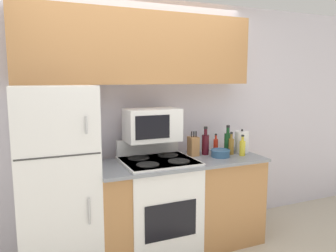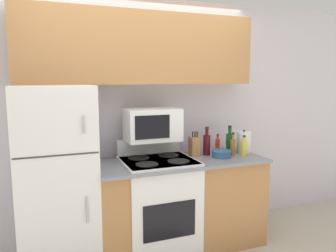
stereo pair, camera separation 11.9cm
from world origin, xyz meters
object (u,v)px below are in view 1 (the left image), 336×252
Objects in this scene: bottle_hot_sauce at (216,145)px; bottle_vinegar at (231,146)px; refrigerator at (57,181)px; bottle_wine_red at (205,144)px; stove at (158,205)px; bottle_wine_green at (228,142)px; bowl at (220,153)px; kettle at (242,142)px; knife_block at (193,146)px; bottle_cooking_spray at (242,147)px; microwave at (152,125)px.

bottle_vinegar is at bearing -63.36° from bottle_hot_sauce.
refrigerator reaches higher than bottle_wine_red.
bottle_hot_sauce is at bearing 22.90° from bottle_wine_red.
bottle_wine_green is at bearing 5.73° from stove.
refrigerator reaches higher than bowl.
bowl is 0.34m from kettle.
bottle_vinegar is (0.26, -0.10, -0.02)m from bottle_wine_red.
bowl is 0.68× the size of bottle_wine_red.
bottle_cooking_spray is at bearing -23.15° from knife_block.
knife_block is 0.56m from kettle.
bottle_wine_red is at bearing 176.67° from bottle_wine_green.
stove is 0.81m from bottle_wine_red.
bottle_wine_green is 1.16× the size of kettle.
bottle_cooking_spray is (0.47, -0.20, -0.02)m from knife_block.
refrigerator is at bearing 177.93° from bottle_vinegar.
stove is (0.93, -0.07, -0.34)m from refrigerator.
refrigerator is 7.58× the size of bottle_cooking_spray.
bottle_cooking_spray reaches higher than stove.
kettle is (0.55, -0.08, 0.02)m from knife_block.
bottle_wine_red is at bearing -157.10° from bottle_hot_sauce.
bottle_wine_red is at bearing -3.67° from microwave.
stove is 0.93m from bottle_hot_sauce.
bottle_wine_red is at bearing 1.30° from refrigerator.
microwave is (-0.01, 0.14, 0.78)m from stove.
bottle_cooking_spray is at bearing -51.68° from bottle_vinegar.
bowl is at bearing -58.13° from bottle_wine_red.
kettle reaches higher than bowl.
bottle_hot_sauce is (0.08, 0.22, 0.04)m from bowl.
bottle_wine_red is 1.36× the size of bottle_cooking_spray.
bottle_wine_green is (-0.07, 0.18, 0.03)m from bottle_cooking_spray.
bottle_vinegar is (1.77, -0.06, 0.18)m from refrigerator.
bottle_vinegar is at bearing 16.98° from bowl.
kettle is (1.92, -0.04, 0.21)m from refrigerator.
microwave reaches higher than bottle_hot_sauce.
bottle_cooking_spray is (0.92, -0.23, -0.26)m from microwave.
knife_block is 1.30× the size of bottle_hot_sauce.
microwave is at bearing 176.33° from bottle_wine_red.
bottle_hot_sauce is at bearing 70.16° from bowl.
bottle_vinegar is at bearing -20.81° from bottle_wine_red.
bowl is 0.85× the size of bottle_vinegar.
bottle_vinegar is 0.93× the size of kettle.
bottle_wine_red is 0.39m from bottle_cooking_spray.
bowl is 0.18m from bottle_vinegar.
stove is at bearing 174.22° from bottle_cooking_spray.
bottle_wine_red is (0.58, 0.10, 0.55)m from stove.
bottle_cooking_spray is (0.16, -0.27, 0.01)m from bottle_hot_sauce.
bottle_vinegar is (0.84, 0.00, 0.53)m from stove.
bottle_cooking_spray is at bearing -5.78° from stove.
microwave is 2.42× the size of bottle_cooking_spray.
bottle_wine_green is at bearing 37.27° from bowl.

